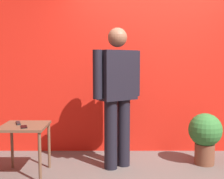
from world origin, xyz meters
The scene contains 6 objects.
back_wall_red centered at (0.00, 1.27, 1.58)m, with size 5.89×0.12×3.16m, color red.
standing_person centered at (-0.55, 0.54, 1.00)m, with size 0.65×0.49×1.79m.
side_table centered at (-1.67, 0.27, 0.52)m, with size 0.54×0.54×0.62m.
cell_phone centered at (-1.64, 0.15, 0.62)m, with size 0.07×0.14×0.01m, color black.
tv_remote centered at (-1.76, 0.33, 0.63)m, with size 0.04×0.17×0.02m, color black.
potted_plant centered at (0.62, 0.64, 0.41)m, with size 0.44×0.44×0.69m.
Camera 1 is at (-0.62, -3.13, 1.37)m, focal length 46.43 mm.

